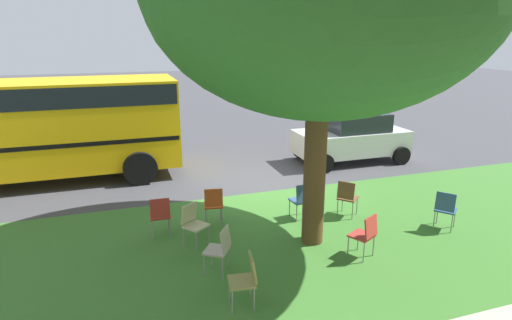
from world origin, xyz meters
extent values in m
plane|color=#424247|center=(0.00, 0.00, 0.00)|extent=(80.00, 80.00, 0.00)
cube|color=#3D752D|center=(0.00, 3.20, 0.00)|extent=(48.00, 6.00, 0.01)
cylinder|color=brown|center=(0.16, 3.21, 1.72)|extent=(0.44, 0.44, 3.44)
cube|color=olive|center=(2.18, 4.88, 0.44)|extent=(0.45, 0.47, 0.04)
cube|color=olive|center=(2.00, 4.90, 0.68)|extent=(0.14, 0.41, 0.40)
cylinder|color=gray|center=(2.33, 4.68, 0.21)|extent=(0.02, 0.02, 0.42)
cylinder|color=gray|center=(2.38, 5.03, 0.21)|extent=(0.02, 0.02, 0.42)
cylinder|color=gray|center=(1.99, 4.72, 0.21)|extent=(0.02, 0.02, 0.42)
cylinder|color=gray|center=(2.04, 5.08, 0.21)|extent=(0.02, 0.02, 0.42)
cube|color=#ADA393|center=(2.32, 3.78, 0.44)|extent=(0.57, 0.57, 0.04)
cube|color=#ADA393|center=(2.17, 3.88, 0.68)|extent=(0.29, 0.38, 0.40)
cylinder|color=gray|center=(2.36, 3.53, 0.21)|extent=(0.02, 0.02, 0.42)
cylinder|color=gray|center=(2.56, 3.83, 0.21)|extent=(0.02, 0.02, 0.42)
cylinder|color=gray|center=(2.08, 3.72, 0.21)|extent=(0.02, 0.02, 0.42)
cylinder|color=gray|center=(2.28, 4.02, 0.21)|extent=(0.02, 0.02, 0.42)
cube|color=#C64C1E|center=(1.90, 1.70, 0.44)|extent=(0.48, 0.46, 0.04)
cube|color=#C64C1E|center=(1.93, 1.88, 0.68)|extent=(0.41, 0.15, 0.40)
cylinder|color=gray|center=(1.69, 1.56, 0.21)|extent=(0.02, 0.02, 0.42)
cylinder|color=gray|center=(2.05, 1.51, 0.21)|extent=(0.02, 0.02, 0.42)
cylinder|color=gray|center=(1.75, 1.90, 0.21)|extent=(0.02, 0.02, 0.42)
cylinder|color=gray|center=(2.10, 1.84, 0.21)|extent=(0.02, 0.02, 0.42)
cube|color=#335184|center=(-0.07, 2.07, 0.44)|extent=(0.46, 0.44, 0.04)
cube|color=#335184|center=(-0.09, 2.25, 0.68)|extent=(0.41, 0.12, 0.40)
cylinder|color=gray|center=(-0.23, 1.88, 0.21)|extent=(0.02, 0.02, 0.42)
cylinder|color=gray|center=(0.13, 1.92, 0.21)|extent=(0.02, 0.02, 0.42)
cylinder|color=gray|center=(-0.27, 2.22, 0.21)|extent=(0.02, 0.02, 0.42)
cylinder|color=gray|center=(0.09, 2.26, 0.21)|extent=(0.02, 0.02, 0.42)
cube|color=beige|center=(2.47, 2.67, 0.44)|extent=(0.57, 0.57, 0.04)
cube|color=beige|center=(2.58, 2.52, 0.68)|extent=(0.37, 0.30, 0.40)
cylinder|color=gray|center=(2.52, 2.91, 0.21)|extent=(0.02, 0.02, 0.42)
cylinder|color=gray|center=(2.23, 2.70, 0.21)|extent=(0.02, 0.02, 0.42)
cylinder|color=gray|center=(2.72, 2.63, 0.21)|extent=(0.02, 0.02, 0.42)
cylinder|color=gray|center=(2.43, 2.42, 0.21)|extent=(0.02, 0.02, 0.42)
cube|color=#335184|center=(-2.88, 3.58, 0.44)|extent=(0.57, 0.58, 0.04)
cube|color=#335184|center=(-2.74, 3.69, 0.68)|extent=(0.32, 0.37, 0.40)
cylinder|color=gray|center=(-3.12, 3.61, 0.21)|extent=(0.02, 0.02, 0.42)
cylinder|color=gray|center=(-2.90, 3.33, 0.21)|extent=(0.02, 0.02, 0.42)
cylinder|color=gray|center=(-2.86, 3.82, 0.21)|extent=(0.02, 0.02, 0.42)
cylinder|color=gray|center=(-2.63, 3.54, 0.21)|extent=(0.02, 0.02, 0.42)
cube|color=brown|center=(-1.20, 2.28, 0.44)|extent=(0.58, 0.58, 0.04)
cube|color=brown|center=(-1.07, 2.40, 0.68)|extent=(0.33, 0.35, 0.40)
cylinder|color=gray|center=(-1.45, 2.30, 0.21)|extent=(0.02, 0.02, 0.42)
cylinder|color=gray|center=(-1.21, 2.03, 0.21)|extent=(0.02, 0.02, 0.42)
cylinder|color=gray|center=(-1.19, 2.53, 0.21)|extent=(0.02, 0.02, 0.42)
cylinder|color=gray|center=(-0.95, 2.26, 0.21)|extent=(0.02, 0.02, 0.42)
cube|color=#B7332D|center=(-0.45, 4.09, 0.44)|extent=(0.56, 0.55, 0.04)
cube|color=#B7332D|center=(-0.53, 4.25, 0.68)|extent=(0.39, 0.26, 0.40)
cylinder|color=gray|center=(-0.53, 3.85, 0.21)|extent=(0.02, 0.02, 0.42)
cylinder|color=gray|center=(-0.21, 4.02, 0.21)|extent=(0.02, 0.02, 0.42)
cylinder|color=gray|center=(-0.69, 4.15, 0.21)|extent=(0.02, 0.02, 0.42)
cylinder|color=gray|center=(-0.37, 4.32, 0.21)|extent=(0.02, 0.02, 0.42)
cube|color=#B7332D|center=(3.10, 1.92, 0.44)|extent=(0.44, 0.42, 0.04)
cube|color=#B7332D|center=(3.11, 2.10, 0.68)|extent=(0.40, 0.10, 0.40)
cylinder|color=gray|center=(2.91, 1.75, 0.21)|extent=(0.02, 0.02, 0.42)
cylinder|color=gray|center=(3.27, 1.74, 0.21)|extent=(0.02, 0.02, 0.42)
cylinder|color=gray|center=(2.93, 2.09, 0.21)|extent=(0.02, 0.02, 0.42)
cylinder|color=gray|center=(3.29, 2.08, 0.21)|extent=(0.02, 0.02, 0.42)
cube|color=silver|center=(-3.57, -1.66, 0.68)|extent=(3.70, 1.64, 0.76)
cube|color=#1E232B|center=(-3.72, -1.66, 1.33)|extent=(1.90, 1.44, 0.64)
cylinder|color=black|center=(-2.17, -0.79, 0.30)|extent=(0.60, 0.18, 0.60)
cylinder|color=black|center=(-2.17, -2.53, 0.30)|extent=(0.60, 0.18, 0.60)
cylinder|color=black|center=(-4.97, -0.79, 0.30)|extent=(0.60, 0.18, 0.60)
cylinder|color=black|center=(-4.97, -2.53, 0.30)|extent=(0.60, 0.18, 0.60)
cylinder|color=black|center=(3.27, -1.50, 0.48)|extent=(0.96, 0.28, 0.96)
cylinder|color=black|center=(3.27, -4.02, 0.48)|extent=(0.96, 0.28, 0.96)
camera|label=1|loc=(3.82, 10.50, 4.15)|focal=30.07mm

